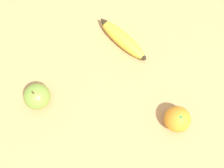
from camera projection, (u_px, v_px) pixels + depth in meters
ground_plane at (120, 87)px, 0.82m from camera, size 3.00×3.00×0.00m
banana at (122, 39)px, 0.85m from camera, size 0.12×0.19×0.04m
orange at (177, 119)px, 0.76m from camera, size 0.08×0.08×0.08m
apple at (37, 96)px, 0.78m from camera, size 0.08×0.08×0.08m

